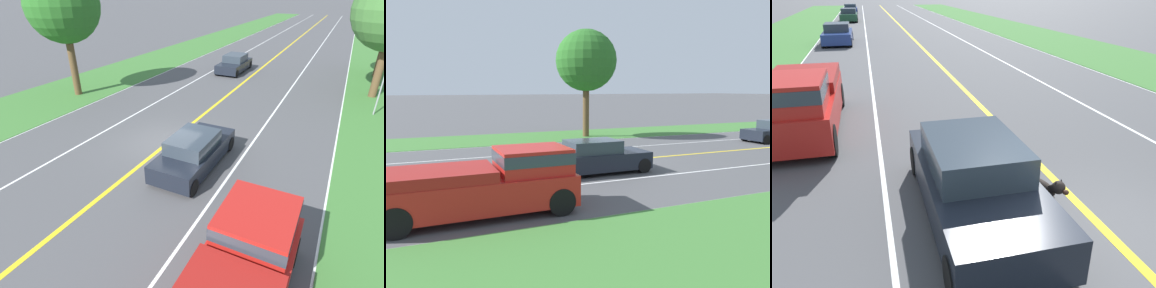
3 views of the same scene
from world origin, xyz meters
The scene contains 13 objects.
ground_plane centered at (0.00, 0.00, 0.00)m, with size 400.00×400.00×0.00m, color #4C4C4F.
centre_divider_line centered at (0.00, 0.00, 0.00)m, with size 0.18×160.00×0.01m, color yellow.
lane_edge_line_right centered at (7.00, 0.00, 0.00)m, with size 0.14×160.00×0.01m, color white.
lane_edge_line_left centered at (-7.00, 0.00, 0.00)m, with size 0.14×160.00×0.01m, color white.
lane_dash_same_dir centered at (3.50, 0.00, 0.00)m, with size 0.10×160.00×0.01m, color white.
lane_dash_oncoming centered at (-3.50, 0.00, 0.00)m, with size 0.10×160.00×0.01m, color white.
grass_verge_left centered at (-10.00, 0.00, 0.01)m, with size 6.00×160.00×0.03m, color #3D7533.
ego_car centered at (1.97, -1.11, 0.64)m, with size 1.81×4.42×1.38m.
dog centered at (0.78, -0.81, 0.49)m, with size 0.50×1.15×0.79m.
pickup_truck centered at (5.49, -6.14, 0.92)m, with size 2.01×5.24×1.82m.
oncoming_car centered at (-1.81, 14.13, 0.65)m, with size 1.87×4.40×1.41m.
roadside_tree_left_near centered at (-9.03, 3.48, 5.44)m, with size 4.36×4.36×7.66m.
street_sign centered at (8.62, 8.29, 1.51)m, with size 0.11×0.64×2.39m.
Camera 1 is at (6.55, -10.40, 6.40)m, focal length 28.00 mm.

